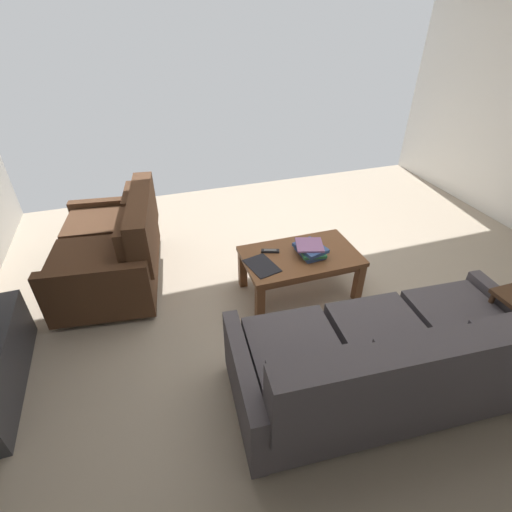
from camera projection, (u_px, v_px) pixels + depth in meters
The scene contains 7 objects.
ground_plane at pixel (309, 297), 3.48m from camera, with size 5.78×5.27×0.01m, color tan.
sofa_main at pixel (391, 362), 2.41m from camera, with size 2.07×1.02×0.83m.
loveseat_near at pixel (115, 248), 3.51m from camera, with size 1.04×1.46×0.86m.
coffee_table at pixel (300, 261), 3.34m from camera, with size 1.02×0.60×0.43m.
book_stack at pixel (310, 249), 3.27m from camera, with size 0.29×0.31×0.10m.
tv_remote at pixel (270, 251), 3.32m from camera, with size 0.17×0.10×0.02m.
loose_magazine at pixel (262, 266), 3.15m from camera, with size 0.21×0.30×0.01m, color black.
Camera 1 is at (1.29, 2.38, 2.27)m, focal length 26.30 mm.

